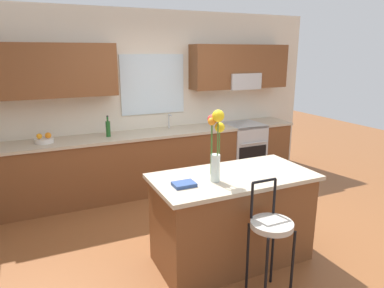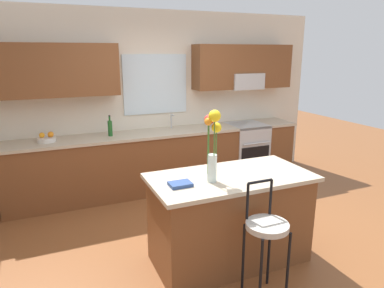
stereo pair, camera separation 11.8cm
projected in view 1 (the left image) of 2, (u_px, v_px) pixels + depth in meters
ground_plane at (212, 239)px, 4.01m from camera, size 14.00×14.00×0.00m
back_wall_assembly at (155, 91)px, 5.38m from camera, size 5.60×0.50×2.70m
counter_run at (161, 160)px, 5.38m from camera, size 4.56×0.64×0.92m
sink_faucet at (169, 120)px, 5.44m from camera, size 0.02×0.13×0.23m
oven_range at (243, 150)px, 5.96m from camera, size 0.60×0.64×0.92m
kitchen_island at (232, 218)px, 3.52m from camera, size 1.60×0.82×0.92m
bar_stool_near at (271, 230)px, 2.93m from camera, size 0.36×0.36×1.04m
flower_vase at (216, 140)px, 3.14m from camera, size 0.17×0.18×0.68m
cookbook at (184, 184)px, 3.12m from camera, size 0.20×0.15×0.03m
fruit_bowl_oranges at (44, 140)px, 4.60m from camera, size 0.24×0.24×0.13m
bottle_olive_oil at (108, 128)px, 4.92m from camera, size 0.06×0.06×0.30m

